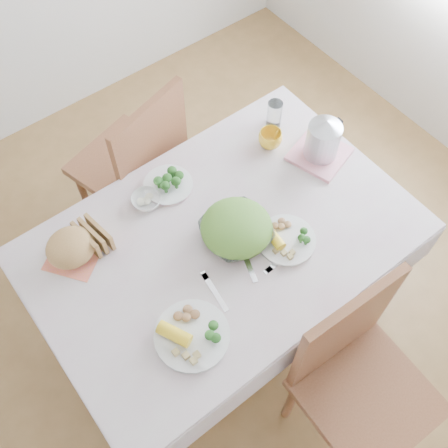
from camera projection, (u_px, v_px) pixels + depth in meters
floor at (223, 312)px, 2.72m from camera, size 3.60×3.60×0.00m
dining_table at (223, 280)px, 2.40m from camera, size 1.40×0.90×0.75m
tablecloth at (223, 239)px, 2.08m from camera, size 1.50×1.00×0.01m
chair_near at (365, 399)px, 2.03m from camera, size 0.48×0.48×1.02m
chair_far at (128, 167)px, 2.64m from camera, size 0.56×0.56×1.01m
salad_bowl at (236, 232)px, 2.05m from camera, size 0.29×0.29×0.06m
dinner_plate_left at (192, 336)px, 1.85m from camera, size 0.30×0.30×0.02m
dinner_plate_right at (286, 240)px, 2.06m from camera, size 0.31×0.31×0.02m
broccoli_plate at (168, 185)px, 2.20m from camera, size 0.27×0.27×0.02m
napkin at (75, 255)px, 2.03m from camera, size 0.27×0.27×0.00m
bread_loaf at (71, 248)px, 1.98m from camera, size 0.25×0.24×0.11m
fruit_bowl at (146, 200)px, 2.15m from camera, size 0.12×0.12×0.04m
yellow_mug at (270, 139)px, 2.29m from camera, size 0.14×0.14×0.08m
glass_tumbler at (274, 114)px, 2.34m from camera, size 0.07×0.07×0.13m
pink_tray at (319, 154)px, 2.29m from camera, size 0.28×0.28×0.02m
electric_kettle at (323, 137)px, 2.19m from camera, size 0.18×0.18×0.20m
fork_left at (215, 292)px, 1.95m from camera, size 0.04×0.18×0.00m
fork_right at (247, 262)px, 2.01m from camera, size 0.08×0.18×0.00m
knife at (283, 258)px, 2.02m from camera, size 0.18×0.03×0.00m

